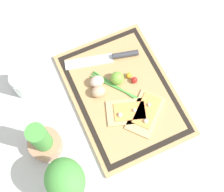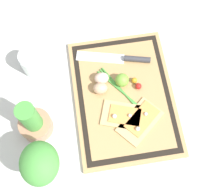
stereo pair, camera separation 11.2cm
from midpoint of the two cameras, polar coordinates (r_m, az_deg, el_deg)
ground_plane at (r=1.16m, az=4.97°, el=-0.67°), size 6.00×6.00×0.00m
cutting_board at (r=1.15m, az=5.00°, el=-0.51°), size 0.50×0.36×0.02m
pizza_slice_near at (r=1.11m, az=8.08°, el=-4.94°), size 0.18×0.19×0.02m
pizza_slice_far at (r=1.11m, az=4.79°, el=-3.91°), size 0.14×0.16×0.02m
knife at (r=1.20m, az=5.17°, el=6.51°), size 0.10×0.28×0.02m
egg_brown at (r=1.13m, az=0.67°, el=1.07°), size 0.04×0.05×0.04m
egg_pink at (r=1.14m, az=0.86°, el=2.90°), size 0.04×0.05×0.04m
lime at (r=1.14m, az=4.73°, el=2.59°), size 0.05×0.05×0.05m
cherry_tomato_red at (r=1.15m, az=7.62°, el=1.44°), size 0.02×0.02×0.02m
cherry_tomato_yellow at (r=1.16m, az=6.86°, el=2.51°), size 0.02×0.02×0.02m
scallion_bunch at (r=1.14m, az=5.40°, el=-0.33°), size 0.25×0.18×0.01m
herb_pot at (r=1.07m, az=-11.29°, el=-5.15°), size 0.11×0.11×0.19m
sauce_jar at (r=1.19m, az=-11.84°, el=5.50°), size 0.08×0.08×0.11m
herb_glass at (r=0.98m, az=-9.55°, el=-12.78°), size 0.13×0.12×0.21m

